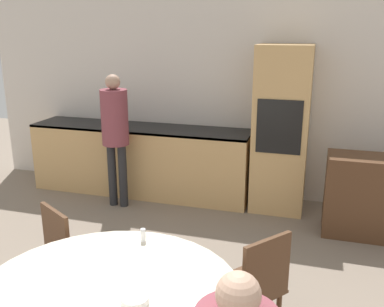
% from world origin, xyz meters
% --- Properties ---
extents(wall_back, '(7.03, 0.05, 2.60)m').
position_xyz_m(wall_back, '(0.00, 4.81, 1.30)').
color(wall_back, silver).
rests_on(wall_back, ground_plane).
extents(kitchen_counter, '(2.86, 0.60, 0.89)m').
position_xyz_m(kitchen_counter, '(-1.23, 4.47, 0.46)').
color(kitchen_counter, tan).
rests_on(kitchen_counter, ground_plane).
extents(oven_unit, '(0.61, 0.59, 1.93)m').
position_xyz_m(oven_unit, '(0.54, 4.48, 0.96)').
color(oven_unit, tan).
rests_on(oven_unit, ground_plane).
extents(chair_far_left, '(0.55, 0.55, 0.87)m').
position_xyz_m(chair_far_left, '(-0.84, 1.84, 0.49)').
color(chair_far_left, '#51331E').
rests_on(chair_far_left, ground_plane).
extents(chair_far_right, '(0.56, 0.56, 0.87)m').
position_xyz_m(chair_far_right, '(0.63, 1.98, 0.49)').
color(chair_far_right, '#51331E').
rests_on(chair_far_right, ground_plane).
extents(person_standing, '(0.31, 0.31, 1.60)m').
position_xyz_m(person_standing, '(-1.33, 3.97, 0.99)').
color(person_standing, '#262628').
rests_on(person_standing, ground_plane).
extents(bowl_near, '(0.14, 0.14, 0.04)m').
position_xyz_m(bowl_near, '(0.14, 1.23, 0.79)').
color(bowl_near, white).
rests_on(bowl_near, dining_table).
extents(salt_shaker, '(0.03, 0.03, 0.09)m').
position_xyz_m(salt_shaker, '(-0.08, 1.85, 0.82)').
color(salt_shaker, white).
rests_on(salt_shaker, dining_table).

